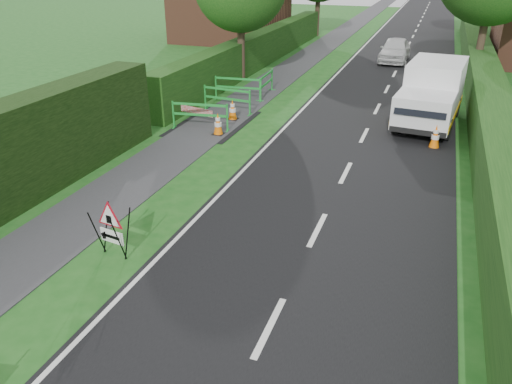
# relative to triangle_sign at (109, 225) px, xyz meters

# --- Properties ---
(ground) EXTENTS (120.00, 120.00, 0.00)m
(ground) POSITION_rel_triangle_sign_xyz_m (1.27, -2.01, -0.75)
(ground) COLOR #184F16
(ground) RESTS_ON ground
(road_surface) EXTENTS (6.00, 90.00, 0.02)m
(road_surface) POSITION_rel_triangle_sign_xyz_m (3.77, 32.99, -0.74)
(road_surface) COLOR black
(road_surface) RESTS_ON ground
(footpath) EXTENTS (2.00, 90.00, 0.02)m
(footpath) POSITION_rel_triangle_sign_xyz_m (-1.73, 32.99, -0.74)
(footpath) COLOR #2D2D30
(footpath) RESTS_ON ground
(hedge_west_far) EXTENTS (1.00, 24.00, 1.80)m
(hedge_west_far) POSITION_rel_triangle_sign_xyz_m (-3.73, 19.99, -0.75)
(hedge_west_far) COLOR #14380F
(hedge_west_far) RESTS_ON ground
(hedge_east) EXTENTS (1.20, 50.00, 1.50)m
(hedge_east) POSITION_rel_triangle_sign_xyz_m (7.77, 13.99, -0.75)
(hedge_east) COLOR #14380F
(hedge_east) RESTS_ON ground
(triangle_sign) EXTENTS (0.84, 0.84, 1.08)m
(triangle_sign) POSITION_rel_triangle_sign_xyz_m (0.00, 0.00, 0.00)
(triangle_sign) COLOR black
(triangle_sign) RESTS_ON ground
(works_van) EXTENTS (2.37, 4.98, 2.19)m
(works_van) POSITION_rel_triangle_sign_xyz_m (5.78, 11.69, 0.41)
(works_van) COLOR silver
(works_van) RESTS_ON ground
(traffic_cone_0) EXTENTS (0.38, 0.38, 0.79)m
(traffic_cone_0) POSITION_rel_triangle_sign_xyz_m (6.09, 9.03, -0.36)
(traffic_cone_0) COLOR black
(traffic_cone_0) RESTS_ON ground
(traffic_cone_1) EXTENTS (0.38, 0.38, 0.79)m
(traffic_cone_1) POSITION_rel_triangle_sign_xyz_m (6.14, 11.10, -0.36)
(traffic_cone_1) COLOR black
(traffic_cone_1) RESTS_ON ground
(traffic_cone_2) EXTENTS (0.38, 0.38, 0.79)m
(traffic_cone_2) POSITION_rel_triangle_sign_xyz_m (5.90, 14.54, -0.36)
(traffic_cone_2) COLOR black
(traffic_cone_2) RESTS_ON ground
(traffic_cone_3) EXTENTS (0.38, 0.38, 0.79)m
(traffic_cone_3) POSITION_rel_triangle_sign_xyz_m (-1.06, 7.89, -0.36)
(traffic_cone_3) COLOR black
(traffic_cone_3) RESTS_ON ground
(traffic_cone_4) EXTENTS (0.38, 0.38, 0.79)m
(traffic_cone_4) POSITION_rel_triangle_sign_xyz_m (-1.24, 9.68, -0.36)
(traffic_cone_4) COLOR black
(traffic_cone_4) RESTS_ON ground
(ped_barrier_0) EXTENTS (2.09, 0.64, 1.00)m
(ped_barrier_0) POSITION_rel_triangle_sign_xyz_m (-1.88, 8.18, -0.12)
(ped_barrier_0) COLOR #1A902D
(ped_barrier_0) RESTS_ON ground
(ped_barrier_1) EXTENTS (2.08, 0.55, 1.00)m
(ped_barrier_1) POSITION_rel_triangle_sign_xyz_m (-1.81, 10.52, -0.12)
(ped_barrier_1) COLOR #1A902D
(ped_barrier_1) RESTS_ON ground
(ped_barrier_2) EXTENTS (2.08, 0.54, 1.00)m
(ped_barrier_2) POSITION_rel_triangle_sign_xyz_m (-2.08, 12.39, -0.12)
(ped_barrier_2) COLOR #1A902D
(ped_barrier_2) RESTS_ON ground
(ped_barrier_3) EXTENTS (0.46, 2.08, 1.00)m
(ped_barrier_3) POSITION_rel_triangle_sign_xyz_m (-1.19, 13.52, -0.12)
(ped_barrier_3) COLOR #1A902D
(ped_barrier_3) RESTS_ON ground
(redwhite_plank) EXTENTS (1.46, 0.41, 0.25)m
(redwhite_plank) POSITION_rel_triangle_sign_xyz_m (-2.36, 8.89, -0.75)
(redwhite_plank) COLOR red
(redwhite_plank) RESTS_ON ground
(hatchback_car) EXTENTS (1.60, 3.97, 1.35)m
(hatchback_car) POSITION_rel_triangle_sign_xyz_m (3.38, 23.48, -0.07)
(hatchback_car) COLOR silver
(hatchback_car) RESTS_ON ground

